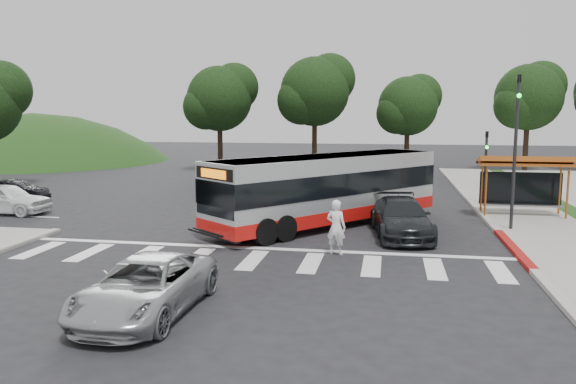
% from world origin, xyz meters
% --- Properties ---
extents(ground, '(140.00, 140.00, 0.00)m').
position_xyz_m(ground, '(0.00, 0.00, 0.00)').
color(ground, black).
rests_on(ground, ground).
extents(sidewalk_east, '(4.00, 40.00, 0.12)m').
position_xyz_m(sidewalk_east, '(11.00, 8.00, 0.06)').
color(sidewalk_east, gray).
rests_on(sidewalk_east, ground).
extents(curb_east, '(0.30, 40.00, 0.15)m').
position_xyz_m(curb_east, '(9.00, 8.00, 0.07)').
color(curb_east, '#9E9991').
rests_on(curb_east, ground).
extents(curb_east_red, '(0.32, 6.00, 0.15)m').
position_xyz_m(curb_east_red, '(9.00, -2.00, 0.08)').
color(curb_east_red, maroon).
rests_on(curb_east_red, ground).
extents(hillside_nw, '(44.00, 44.00, 10.00)m').
position_xyz_m(hillside_nw, '(-32.00, 30.00, 0.00)').
color(hillside_nw, '#1F3A12').
rests_on(hillside_nw, ground).
extents(crosswalk_ladder, '(18.00, 2.60, 0.01)m').
position_xyz_m(crosswalk_ladder, '(0.00, -5.00, 0.01)').
color(crosswalk_ladder, silver).
rests_on(crosswalk_ladder, ground).
extents(bus_shelter, '(4.20, 1.60, 2.86)m').
position_xyz_m(bus_shelter, '(10.80, 5.10, 2.35)').
color(bus_shelter, '#A7521B').
rests_on(bus_shelter, sidewalk_east).
extents(traffic_signal_ne_tall, '(0.18, 0.37, 6.50)m').
position_xyz_m(traffic_signal_ne_tall, '(9.60, 1.49, 3.88)').
color(traffic_signal_ne_tall, black).
rests_on(traffic_signal_ne_tall, ground).
extents(traffic_signal_ne_short, '(0.18, 0.37, 4.00)m').
position_xyz_m(traffic_signal_ne_short, '(9.60, 8.49, 2.48)').
color(traffic_signal_ne_short, black).
rests_on(traffic_signal_ne_short, ground).
extents(tree_ne_a, '(6.16, 5.74, 9.30)m').
position_xyz_m(tree_ne_a, '(16.08, 28.06, 6.39)').
color(tree_ne_a, black).
rests_on(tree_ne_a, parking_lot).
extents(tree_north_a, '(6.60, 6.15, 10.17)m').
position_xyz_m(tree_north_a, '(-1.92, 26.07, 6.92)').
color(tree_north_a, black).
rests_on(tree_north_a, ground).
extents(tree_north_b, '(5.72, 5.33, 8.43)m').
position_xyz_m(tree_north_b, '(6.07, 28.06, 5.66)').
color(tree_north_b, black).
rests_on(tree_north_b, ground).
extents(tree_north_c, '(6.16, 5.74, 9.30)m').
position_xyz_m(tree_north_c, '(-9.92, 24.06, 6.29)').
color(tree_north_c, black).
rests_on(tree_north_c, ground).
extents(transit_bus, '(9.55, 10.97, 3.10)m').
position_xyz_m(transit_bus, '(1.86, 1.54, 1.55)').
color(transit_bus, '#AAACAF').
rests_on(transit_bus, ground).
extents(pedestrian, '(0.82, 0.67, 1.95)m').
position_xyz_m(pedestrian, '(2.70, -3.67, 0.98)').
color(pedestrian, white).
rests_on(pedestrian, ground).
extents(dark_sedan, '(2.79, 5.47, 1.52)m').
position_xyz_m(dark_sedan, '(5.01, -0.22, 0.76)').
color(dark_sedan, black).
rests_on(dark_sedan, ground).
extents(silver_suv_south, '(2.45, 5.05, 1.38)m').
position_xyz_m(silver_suv_south, '(-1.38, -10.43, 0.69)').
color(silver_suv_south, '#A2A5A7').
rests_on(silver_suv_south, ground).
extents(west_car_white, '(4.48, 1.81, 1.52)m').
position_xyz_m(west_car_white, '(-14.21, 1.50, 0.76)').
color(west_car_white, white).
rests_on(west_car_white, ground).
extents(west_car_black, '(3.85, 1.58, 1.24)m').
position_xyz_m(west_car_black, '(-16.23, 4.93, 0.62)').
color(west_car_black, black).
rests_on(west_car_black, ground).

